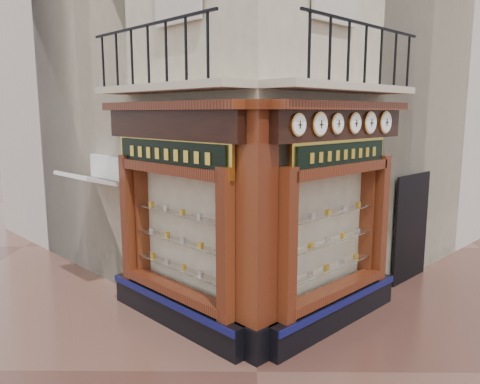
{
  "coord_description": "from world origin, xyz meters",
  "views": [
    {
      "loc": [
        -0.19,
        -6.39,
        3.79
      ],
      "look_at": [
        -0.27,
        2.0,
        2.37
      ],
      "focal_mm": 35.0,
      "sensor_mm": 36.0,
      "label": 1
    }
  ],
  "objects_px": {
    "clock_f": "(385,122)",
    "signboard_left": "(170,154)",
    "clock_d": "(355,123)",
    "clock_e": "(370,123)",
    "clock_a": "(298,125)",
    "signboard_right": "(342,154)",
    "corner_pilaster": "(257,236)",
    "clock_c": "(337,124)",
    "clock_b": "(320,124)",
    "awning": "(96,290)"
  },
  "relations": [
    {
      "from": "clock_f",
      "to": "signboard_left",
      "type": "bearing_deg",
      "value": 146.36
    },
    {
      "from": "clock_d",
      "to": "clock_e",
      "type": "bearing_deg",
      "value": -0.0
    },
    {
      "from": "clock_a",
      "to": "signboard_right",
      "type": "bearing_deg",
      "value": 4.72
    },
    {
      "from": "corner_pilaster",
      "to": "clock_d",
      "type": "relative_size",
      "value": 11.1
    },
    {
      "from": "clock_d",
      "to": "signboard_left",
      "type": "relative_size",
      "value": 0.16
    },
    {
      "from": "corner_pilaster",
      "to": "clock_c",
      "type": "distance_m",
      "value": 2.23
    },
    {
      "from": "clock_a",
      "to": "clock_d",
      "type": "relative_size",
      "value": 0.95
    },
    {
      "from": "clock_b",
      "to": "clock_c",
      "type": "bearing_deg",
      "value": 0.0
    },
    {
      "from": "corner_pilaster",
      "to": "signboard_right",
      "type": "relative_size",
      "value": 2.05
    },
    {
      "from": "corner_pilaster",
      "to": "clock_e",
      "type": "bearing_deg",
      "value": -10.01
    },
    {
      "from": "clock_a",
      "to": "signboard_left",
      "type": "distance_m",
      "value": 2.35
    },
    {
      "from": "clock_c",
      "to": "clock_e",
      "type": "distance_m",
      "value": 1.01
    },
    {
      "from": "clock_b",
      "to": "clock_f",
      "type": "distance_m",
      "value": 2.02
    },
    {
      "from": "clock_d",
      "to": "signboard_right",
      "type": "distance_m",
      "value": 0.56
    },
    {
      "from": "clock_a",
      "to": "clock_e",
      "type": "bearing_deg",
      "value": 0.0
    },
    {
      "from": "clock_b",
      "to": "clock_e",
      "type": "relative_size",
      "value": 0.96
    },
    {
      "from": "clock_b",
      "to": "clock_e",
      "type": "height_order",
      "value": "clock_e"
    },
    {
      "from": "clock_e",
      "to": "awning",
      "type": "distance_m",
      "value": 6.65
    },
    {
      "from": "clock_a",
      "to": "awning",
      "type": "xyz_separation_m",
      "value": [
        -4.01,
        2.72,
        -3.62
      ]
    },
    {
      "from": "clock_f",
      "to": "signboard_left",
      "type": "distance_m",
      "value": 3.96
    },
    {
      "from": "clock_e",
      "to": "signboard_left",
      "type": "distance_m",
      "value": 3.53
    },
    {
      "from": "clock_b",
      "to": "clock_e",
      "type": "bearing_deg",
      "value": 0.0
    },
    {
      "from": "awning",
      "to": "signboard_right",
      "type": "height_order",
      "value": "signboard_right"
    },
    {
      "from": "clock_a",
      "to": "clock_f",
      "type": "height_order",
      "value": "clock_f"
    },
    {
      "from": "clock_a",
      "to": "awning",
      "type": "bearing_deg",
      "value": 100.86
    },
    {
      "from": "signboard_left",
      "to": "clock_e",
      "type": "bearing_deg",
      "value": -128.52
    },
    {
      "from": "clock_a",
      "to": "clock_c",
      "type": "bearing_deg",
      "value": 0.0
    },
    {
      "from": "awning",
      "to": "signboard_left",
      "type": "distance_m",
      "value": 4.04
    },
    {
      "from": "clock_d",
      "to": "clock_f",
      "type": "bearing_deg",
      "value": -0.0
    },
    {
      "from": "clock_b",
      "to": "signboard_right",
      "type": "height_order",
      "value": "clock_b"
    },
    {
      "from": "clock_f",
      "to": "awning",
      "type": "xyz_separation_m",
      "value": [
        -5.81,
        0.92,
        -3.62
      ]
    },
    {
      "from": "signboard_right",
      "to": "awning",
      "type": "bearing_deg",
      "value": 115.85
    },
    {
      "from": "clock_c",
      "to": "clock_e",
      "type": "xyz_separation_m",
      "value": [
        0.71,
        0.71,
        -0.0
      ]
    },
    {
      "from": "clock_d",
      "to": "signboard_left",
      "type": "distance_m",
      "value": 3.17
    },
    {
      "from": "clock_b",
      "to": "clock_e",
      "type": "distance_m",
      "value": 1.48
    },
    {
      "from": "corner_pilaster",
      "to": "clock_b",
      "type": "height_order",
      "value": "corner_pilaster"
    },
    {
      "from": "corner_pilaster",
      "to": "clock_a",
      "type": "xyz_separation_m",
      "value": [
        0.59,
        -0.01,
        1.67
      ]
    },
    {
      "from": "corner_pilaster",
      "to": "clock_e",
      "type": "xyz_separation_m",
      "value": [
        2.01,
        1.41,
        1.67
      ]
    },
    {
      "from": "clock_e",
      "to": "signboard_right",
      "type": "height_order",
      "value": "clock_e"
    },
    {
      "from": "corner_pilaster",
      "to": "awning",
      "type": "bearing_deg",
      "value": 96.59
    },
    {
      "from": "awning",
      "to": "signboard_right",
      "type": "relative_size",
      "value": 0.77
    },
    {
      "from": "corner_pilaster",
      "to": "clock_b",
      "type": "bearing_deg",
      "value": -24.52
    },
    {
      "from": "clock_d",
      "to": "signboard_left",
      "type": "bearing_deg",
      "value": 135.85
    },
    {
      "from": "clock_d",
      "to": "clock_e",
      "type": "relative_size",
      "value": 0.91
    },
    {
      "from": "awning",
      "to": "signboard_left",
      "type": "height_order",
      "value": "signboard_left"
    },
    {
      "from": "clock_b",
      "to": "signboard_right",
      "type": "relative_size",
      "value": 0.19
    },
    {
      "from": "clock_b",
      "to": "signboard_left",
      "type": "bearing_deg",
      "value": 119.92
    },
    {
      "from": "corner_pilaster",
      "to": "awning",
      "type": "relative_size",
      "value": 2.66
    },
    {
      "from": "signboard_right",
      "to": "corner_pilaster",
      "type": "bearing_deg",
      "value": 169.75
    },
    {
      "from": "clock_b",
      "to": "clock_c",
      "type": "xyz_separation_m",
      "value": [
        0.33,
        0.33,
        0.0
      ]
    }
  ]
}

